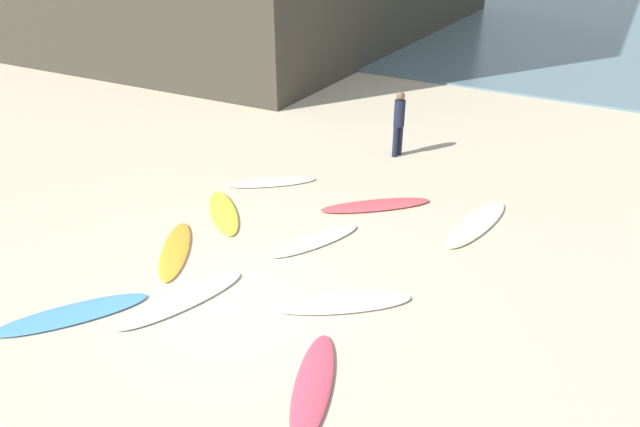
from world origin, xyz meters
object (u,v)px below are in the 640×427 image
at_px(surfboard_0, 315,240).
at_px(surfboard_8, 272,182).
at_px(surfboard_9, 313,384).
at_px(beachgoer_mid, 399,121).
at_px(surfboard_6, 175,250).
at_px(surfboard_3, 476,223).
at_px(surfboard_1, 376,205).
at_px(surfboard_7, 181,299).
at_px(surfboard_4, 72,314).
at_px(surfboard_2, 223,212).
at_px(surfboard_5, 343,303).

distance_m(surfboard_0, surfboard_8, 2.92).
xyz_separation_m(surfboard_9, beachgoer_mid, (-2.63, 8.16, 0.92)).
bearing_deg(beachgoer_mid, surfboard_6, 178.53).
xyz_separation_m(surfboard_6, beachgoer_mid, (1.44, 6.65, 0.92)).
height_order(surfboard_3, beachgoer_mid, beachgoer_mid).
xyz_separation_m(surfboard_6, surfboard_8, (-0.30, 3.46, -0.00)).
xyz_separation_m(surfboard_1, surfboard_7, (-1.14, -4.74, -0.00)).
height_order(surfboard_6, surfboard_7, surfboard_7).
xyz_separation_m(surfboard_4, beachgoer_mid, (1.42, 8.92, 0.92)).
relative_size(surfboard_2, surfboard_4, 0.91).
relative_size(surfboard_0, surfboard_2, 0.96).
height_order(surfboard_0, surfboard_1, surfboard_1).
height_order(surfboard_4, surfboard_9, surfboard_9).
bearing_deg(surfboard_1, surfboard_9, -25.72).
distance_m(surfboard_1, surfboard_2, 3.28).
distance_m(surfboard_6, beachgoer_mid, 6.87).
xyz_separation_m(surfboard_2, surfboard_5, (3.76, -1.40, 0.01)).
bearing_deg(surfboard_1, surfboard_7, -57.57).
xyz_separation_m(surfboard_0, surfboard_7, (-0.83, -2.78, 0.00)).
distance_m(surfboard_3, surfboard_8, 4.80).
bearing_deg(surfboard_3, surfboard_0, 50.17).
height_order(surfboard_2, surfboard_6, surfboard_2).
relative_size(surfboard_2, surfboard_6, 1.00).
bearing_deg(surfboard_8, surfboard_0, 9.85).
bearing_deg(surfboard_6, surfboard_2, -118.05).
bearing_deg(surfboard_9, surfboard_4, -12.61).
xyz_separation_m(surfboard_0, surfboard_5, (1.47, -1.45, 0.01)).
xyz_separation_m(surfboard_5, surfboard_6, (-3.51, -0.26, -0.01)).
relative_size(surfboard_6, beachgoer_mid, 1.24).
bearing_deg(surfboard_7, surfboard_1, -87.77).
relative_size(surfboard_3, surfboard_5, 1.11).
bearing_deg(surfboard_9, surfboard_6, -43.58).
height_order(surfboard_0, surfboard_7, surfboard_7).
bearing_deg(surfboard_1, beachgoer_mid, 152.91).
bearing_deg(surfboard_7, surfboard_3, -106.84).
bearing_deg(surfboard_3, surfboard_7, 63.86).
bearing_deg(surfboard_4, surfboard_2, 126.32).
bearing_deg(surfboard_6, surfboard_5, 147.77).
bearing_deg(surfboard_4, surfboard_3, 87.20).
bearing_deg(surfboard_2, surfboard_5, 110.95).
relative_size(surfboard_3, surfboard_4, 1.07).
height_order(surfboard_3, surfboard_7, surfboard_3).
height_order(surfboard_3, surfboard_4, surfboard_3).
relative_size(surfboard_7, beachgoer_mid, 1.34).
bearing_deg(surfboard_8, beachgoer_mid, 108.07).
relative_size(surfboard_3, surfboard_8, 1.18).
distance_m(surfboard_0, beachgoer_mid, 5.06).
xyz_separation_m(surfboard_8, beachgoer_mid, (1.74, 3.19, 0.92)).
bearing_deg(surfboard_4, surfboard_1, 101.03).
relative_size(surfboard_5, beachgoer_mid, 1.31).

